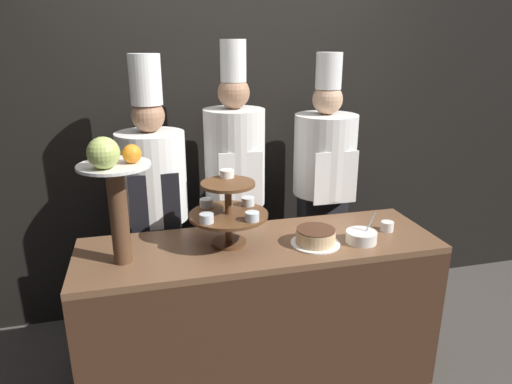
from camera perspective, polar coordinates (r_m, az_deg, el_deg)
wall_back at (r=3.14m, az=-3.76°, el=9.63°), size 10.00×0.06×2.80m
buffet_counter at (r=2.63m, az=0.55°, el=-14.93°), size 1.90×0.59×0.86m
tiered_stand at (r=2.34m, az=-3.48°, el=-2.13°), size 0.41×0.41×0.38m
fruit_pedestal at (r=2.15m, az=-17.39°, el=1.40°), size 0.33×0.33×0.63m
cake_round at (r=2.41m, az=7.45°, el=-5.61°), size 0.26×0.26×0.09m
cup_white at (r=2.66m, az=16.07°, el=-4.13°), size 0.07×0.07×0.05m
serving_bowl_near at (r=2.48m, az=13.03°, el=-5.47°), size 0.16×0.16×0.16m
chef_left at (r=2.82m, az=-12.59°, el=-1.01°), size 0.40×0.40×1.81m
chef_center_left at (r=2.85m, az=-2.63°, el=0.98°), size 0.37×0.37×1.89m
chef_center_right at (r=3.03m, az=8.44°, el=1.08°), size 0.40×0.40×1.81m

